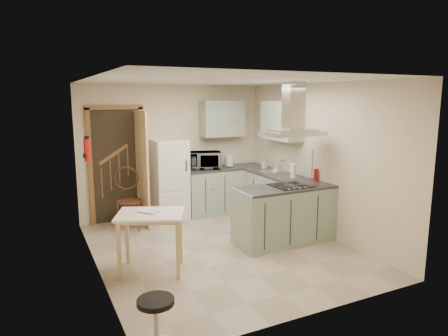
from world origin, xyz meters
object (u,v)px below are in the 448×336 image
bentwood_chair (129,201)px  microwave (205,160)px  fridge (170,180)px  drop_leaf_table (151,242)px  peninsula (285,214)px  extractor_hood (293,133)px  stool (156,322)px

bentwood_chair → microwave: bearing=30.3°
fridge → drop_leaf_table: size_ratio=1.78×
peninsula → bentwood_chair: 2.68m
fridge → bentwood_chair: bearing=-163.5°
drop_leaf_table → microwave: (1.71, 2.14, 0.67)m
fridge → peninsula: 2.35m
drop_leaf_table → extractor_hood: bearing=26.9°
bentwood_chair → stool: (-0.56, -3.45, -0.26)m
peninsula → stool: 3.12m
extractor_hood → stool: (-2.70, -1.71, -1.49)m
fridge → stool: bearing=-110.4°
bentwood_chair → microwave: microwave is taller
bentwood_chair → microwave: (1.56, 0.27, 0.58)m
drop_leaf_table → microwave: microwave is taller
microwave → bentwood_chair: bearing=-150.9°
extractor_hood → microwave: extractor_hood is taller
extractor_hood → microwave: (-0.58, 2.01, -0.66)m
peninsula → extractor_hood: extractor_hood is taller
extractor_hood → stool: extractor_hood is taller
microwave → peninsula: bearing=-57.3°
microwave → extractor_hood: bearing=-54.6°
drop_leaf_table → stool: bearing=-80.9°
stool → microwave: bearing=60.3°
peninsula → microwave: microwave is taller
fridge → drop_leaf_table: 2.35m
fridge → peninsula: bearing=-58.3°
stool → microwave: (2.12, 3.72, 0.83)m
peninsula → bentwood_chair: bentwood_chair is taller
drop_leaf_table → bentwood_chair: bearing=109.1°
fridge → bentwood_chair: size_ratio=1.54×
stool → bentwood_chair: bearing=80.8°
fridge → microwave: fridge is taller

